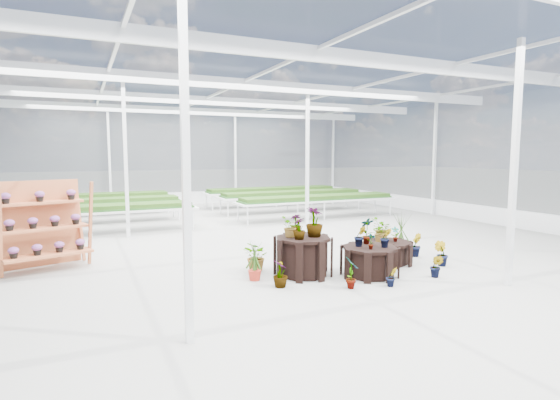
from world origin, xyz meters
name	(u,v)px	position (x,y,z in m)	size (l,w,h in m)	color
ground_plane	(275,256)	(0.00, 0.00, 0.00)	(24.00, 24.00, 0.00)	gray
greenhouse_shell	(275,163)	(0.00, 0.00, 2.25)	(18.00, 24.00, 4.50)	white
steel_frame	(275,163)	(0.00, 0.00, 2.25)	(18.00, 24.00, 4.50)	silver
nursery_benches	(201,206)	(0.00, 7.20, 0.42)	(16.00, 7.00, 0.84)	silver
plinth_tall	(303,256)	(-0.18, -1.79, 0.40)	(1.16, 1.16, 0.79)	black
plinth_mid	(370,261)	(1.02, -2.39, 0.30)	(1.14, 1.14, 0.60)	black
plinth_low	(387,252)	(2.02, -1.69, 0.25)	(1.09, 1.09, 0.49)	black
shelf_rack	(44,226)	(-4.97, 0.90, 0.94)	(1.78, 0.94, 1.89)	#A75630
nursery_plants	(340,243)	(0.78, -1.67, 0.56)	(4.65, 2.95, 1.40)	#223F12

